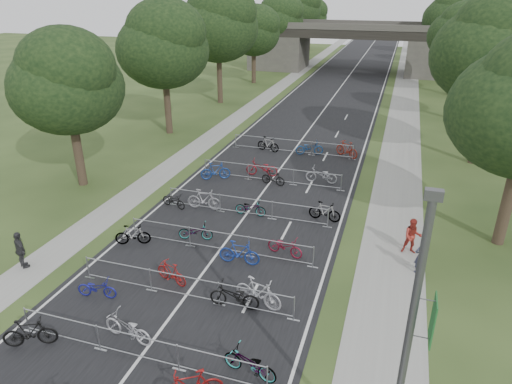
% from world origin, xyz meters
% --- Properties ---
extents(road, '(11.00, 140.00, 0.01)m').
position_xyz_m(road, '(0.00, 50.00, 0.01)').
color(road, black).
rests_on(road, ground).
extents(sidewalk_right, '(3.00, 140.00, 0.01)m').
position_xyz_m(sidewalk_right, '(8.00, 50.00, 0.01)').
color(sidewalk_right, gray).
rests_on(sidewalk_right, ground).
extents(sidewalk_left, '(2.00, 140.00, 0.01)m').
position_xyz_m(sidewalk_left, '(-7.50, 50.00, 0.01)').
color(sidewalk_left, gray).
rests_on(sidewalk_left, ground).
extents(lane_markings, '(0.12, 140.00, 0.00)m').
position_xyz_m(lane_markings, '(0.00, 50.00, 0.00)').
color(lane_markings, silver).
rests_on(lane_markings, ground).
extents(overpass_bridge, '(31.00, 8.00, 7.05)m').
position_xyz_m(overpass_bridge, '(0.00, 65.00, 3.53)').
color(overpass_bridge, '#46433F').
rests_on(overpass_bridge, ground).
extents(lamppost, '(0.61, 0.65, 8.21)m').
position_xyz_m(lamppost, '(8.33, 2.00, 4.28)').
color(lamppost, '#4C4C51').
rests_on(lamppost, ground).
extents(tree_left_0, '(6.72, 6.72, 10.25)m').
position_xyz_m(tree_left_0, '(-11.39, 15.93, 6.49)').
color(tree_left_0, '#33261C').
rests_on(tree_left_0, ground).
extents(tree_left_1, '(7.56, 7.56, 11.53)m').
position_xyz_m(tree_left_1, '(-11.39, 27.93, 7.30)').
color(tree_left_1, '#33261C').
rests_on(tree_left_1, ground).
extents(tree_right_1, '(8.18, 8.18, 12.47)m').
position_xyz_m(tree_right_1, '(13.11, 27.93, 7.90)').
color(tree_right_1, '#33261C').
rests_on(tree_right_1, ground).
extents(tree_left_2, '(8.40, 8.40, 12.81)m').
position_xyz_m(tree_left_2, '(-11.39, 39.93, 8.12)').
color(tree_left_2, '#33261C').
rests_on(tree_left_2, ground).
extents(tree_right_2, '(6.16, 6.16, 9.39)m').
position_xyz_m(tree_right_2, '(13.11, 39.93, 5.95)').
color(tree_right_2, '#33261C').
rests_on(tree_right_2, ground).
extents(tree_left_3, '(6.72, 6.72, 10.25)m').
position_xyz_m(tree_left_3, '(-11.39, 51.93, 6.49)').
color(tree_left_3, '#33261C').
rests_on(tree_left_3, ground).
extents(tree_right_3, '(7.17, 7.17, 10.93)m').
position_xyz_m(tree_right_3, '(13.11, 51.93, 6.92)').
color(tree_right_3, '#33261C').
rests_on(tree_right_3, ground).
extents(tree_left_4, '(7.56, 7.56, 11.53)m').
position_xyz_m(tree_left_4, '(-11.39, 63.93, 7.30)').
color(tree_left_4, '#33261C').
rests_on(tree_left_4, ground).
extents(tree_right_4, '(8.18, 8.18, 12.47)m').
position_xyz_m(tree_right_4, '(13.11, 63.93, 7.90)').
color(tree_right_4, '#33261C').
rests_on(tree_right_4, ground).
extents(tree_left_5, '(8.40, 8.40, 12.81)m').
position_xyz_m(tree_left_5, '(-11.39, 75.93, 8.12)').
color(tree_left_5, '#33261C').
rests_on(tree_left_5, ground).
extents(tree_right_5, '(6.16, 6.16, 9.39)m').
position_xyz_m(tree_right_5, '(13.11, 75.93, 5.95)').
color(tree_right_5, '#33261C').
rests_on(tree_right_5, ground).
extents(tree_left_6, '(6.72, 6.72, 10.25)m').
position_xyz_m(tree_left_6, '(-11.39, 87.93, 6.49)').
color(tree_left_6, '#33261C').
rests_on(tree_left_6, ground).
extents(tree_right_6, '(7.17, 7.17, 10.93)m').
position_xyz_m(tree_right_6, '(13.11, 87.93, 6.92)').
color(tree_right_6, '#33261C').
rests_on(tree_right_6, ground).
extents(barrier_row_1, '(9.70, 0.08, 1.10)m').
position_xyz_m(barrier_row_1, '(0.00, 3.60, 0.55)').
color(barrier_row_1, '#A4A8AC').
rests_on(barrier_row_1, ground).
extents(barrier_row_2, '(9.70, 0.08, 1.10)m').
position_xyz_m(barrier_row_2, '(0.00, 7.20, 0.55)').
color(barrier_row_2, '#A4A8AC').
rests_on(barrier_row_2, ground).
extents(barrier_row_3, '(9.70, 0.08, 1.10)m').
position_xyz_m(barrier_row_3, '(0.00, 11.00, 0.55)').
color(barrier_row_3, '#A4A8AC').
rests_on(barrier_row_3, ground).
extents(barrier_row_4, '(9.70, 0.08, 1.10)m').
position_xyz_m(barrier_row_4, '(0.00, 15.00, 0.55)').
color(barrier_row_4, '#A4A8AC').
rests_on(barrier_row_4, ground).
extents(barrier_row_5, '(9.70, 0.08, 1.10)m').
position_xyz_m(barrier_row_5, '(0.00, 20.00, 0.55)').
color(barrier_row_5, '#A4A8AC').
rests_on(barrier_row_5, ground).
extents(barrier_row_6, '(9.70, 0.08, 1.10)m').
position_xyz_m(barrier_row_6, '(0.00, 26.00, 0.55)').
color(barrier_row_6, '#A4A8AC').
rests_on(barrier_row_6, ground).
extents(bike_4, '(1.94, 1.29, 1.13)m').
position_xyz_m(bike_4, '(-3.98, 3.05, 0.57)').
color(bike_4, black).
rests_on(bike_4, ground).
extents(bike_5, '(2.15, 1.03, 1.08)m').
position_xyz_m(bike_5, '(-0.85, 4.34, 0.54)').
color(bike_5, '#ADADB5').
rests_on(bike_5, ground).
extents(bike_7, '(2.02, 1.01, 1.02)m').
position_xyz_m(bike_7, '(3.86, 4.09, 0.51)').
color(bike_7, '#A4A8AC').
rests_on(bike_7, ground).
extents(bike_8, '(1.75, 0.83, 0.88)m').
position_xyz_m(bike_8, '(-3.43, 6.16, 0.44)').
color(bike_8, navy).
rests_on(bike_8, ground).
extents(bike_9, '(1.76, 0.99, 1.02)m').
position_xyz_m(bike_9, '(-0.98, 7.99, 0.51)').
color(bike_9, maroon).
rests_on(bike_9, ground).
extents(bike_10, '(2.08, 0.86, 1.07)m').
position_xyz_m(bike_10, '(2.18, 7.24, 0.53)').
color(bike_10, black).
rests_on(bike_10, ground).
extents(bike_11, '(2.17, 1.07, 1.26)m').
position_xyz_m(bike_11, '(3.04, 7.64, 0.63)').
color(bike_11, '#B9B9C1').
rests_on(bike_11, ground).
extents(bike_12, '(1.81, 1.09, 1.05)m').
position_xyz_m(bike_12, '(-4.30, 10.32, 0.53)').
color(bike_12, '#A4A8AC').
rests_on(bike_12, ground).
extents(bike_13, '(1.84, 1.01, 0.92)m').
position_xyz_m(bike_13, '(-1.54, 11.70, 0.46)').
color(bike_13, '#A4A8AC').
rests_on(bike_13, ground).
extents(bike_14, '(1.98, 0.65, 1.18)m').
position_xyz_m(bike_14, '(1.30, 10.27, 0.59)').
color(bike_14, navy).
rests_on(bike_14, ground).
extents(bike_15, '(1.93, 1.05, 0.96)m').
position_xyz_m(bike_15, '(3.12, 11.64, 0.48)').
color(bike_15, maroon).
rests_on(bike_15, ground).
extents(bike_16, '(1.76, 1.01, 0.88)m').
position_xyz_m(bike_16, '(-4.30, 14.70, 0.44)').
color(bike_16, black).
rests_on(bike_16, ground).
extents(bike_17, '(2.04, 0.68, 1.21)m').
position_xyz_m(bike_17, '(-2.53, 15.03, 0.60)').
color(bike_17, gray).
rests_on(bike_17, ground).
extents(bike_18, '(1.79, 0.67, 0.93)m').
position_xyz_m(bike_18, '(0.26, 15.10, 0.46)').
color(bike_18, '#A4A8AC').
rests_on(bike_18, ground).
extents(bike_19, '(1.85, 0.75, 1.08)m').
position_xyz_m(bike_19, '(4.30, 15.74, 0.54)').
color(bike_19, '#A4A8AC').
rests_on(bike_19, ground).
extents(bike_20, '(2.01, 1.40, 1.19)m').
position_xyz_m(bike_20, '(-3.60, 19.37, 0.59)').
color(bike_20, navy).
rests_on(bike_20, ground).
extents(bike_21, '(2.23, 0.97, 1.14)m').
position_xyz_m(bike_21, '(-0.85, 20.88, 0.57)').
color(bike_21, maroon).
rests_on(bike_21, ground).
extents(bike_22, '(1.66, 0.68, 0.97)m').
position_xyz_m(bike_22, '(0.29, 19.61, 0.48)').
color(bike_22, black).
rests_on(bike_22, ground).
extents(bike_23, '(2.05, 0.73, 1.08)m').
position_xyz_m(bike_23, '(3.19, 20.91, 0.54)').
color(bike_23, '#B1B1B9').
rests_on(bike_23, ground).
extents(bike_25, '(1.95, 0.95, 1.13)m').
position_xyz_m(bike_25, '(-1.88, 25.89, 0.56)').
color(bike_25, '#A4A8AC').
rests_on(bike_25, ground).
extents(bike_26, '(2.22, 1.35, 1.10)m').
position_xyz_m(bike_26, '(1.34, 26.07, 0.55)').
color(bike_26, '#1A4B92').
rests_on(bike_26, ground).
extents(bike_27, '(2.01, 1.57, 1.21)m').
position_xyz_m(bike_27, '(4.11, 26.43, 0.61)').
color(bike_27, maroon).
rests_on(bike_27, ground).
extents(pedestrian_a, '(0.72, 0.61, 1.67)m').
position_xyz_m(pedestrian_a, '(9.20, 12.04, 0.83)').
color(pedestrian_a, '#2B2D41').
rests_on(pedestrian_a, ground).
extents(pedestrian_b, '(0.96, 0.80, 1.79)m').
position_xyz_m(pedestrian_b, '(8.83, 13.67, 0.89)').
color(pedestrian_b, maroon).
rests_on(pedestrian_b, ground).
extents(pedestrian_c, '(1.14, 0.88, 1.80)m').
position_xyz_m(pedestrian_c, '(-7.97, 7.01, 0.90)').
color(pedestrian_c, '#2A2A2D').
rests_on(pedestrian_c, ground).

